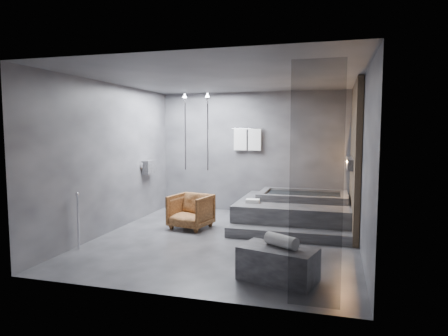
% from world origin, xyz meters
% --- Properties ---
extents(room, '(5.00, 5.04, 2.82)m').
position_xyz_m(room, '(0.40, 0.24, 1.73)').
color(room, '#2D2D2F').
rests_on(room, ground).
extents(tub_deck, '(2.20, 2.00, 0.50)m').
position_xyz_m(tub_deck, '(1.05, 1.45, 0.25)').
color(tub_deck, '#323234').
rests_on(tub_deck, ground).
extents(tub_step, '(2.20, 0.36, 0.18)m').
position_xyz_m(tub_step, '(1.05, 0.27, 0.09)').
color(tub_step, '#323234').
rests_on(tub_step, ground).
extents(concrete_bench, '(1.07, 0.77, 0.43)m').
position_xyz_m(concrete_bench, '(1.16, -1.68, 0.22)').
color(concrete_bench, '#2F2F31').
rests_on(concrete_bench, ground).
extents(driftwood_chair, '(0.85, 0.87, 0.67)m').
position_xyz_m(driftwood_chair, '(-0.88, 0.59, 0.34)').
color(driftwood_chair, '#482712').
rests_on(driftwood_chair, ground).
extents(rolled_towel, '(0.47, 0.38, 0.16)m').
position_xyz_m(rolled_towel, '(1.20, -1.65, 0.51)').
color(rolled_towel, silver).
rests_on(rolled_towel, concrete_bench).
extents(deck_towel, '(0.28, 0.22, 0.07)m').
position_xyz_m(deck_towel, '(0.29, 0.94, 0.54)').
color(deck_towel, white).
rests_on(deck_towel, tub_deck).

